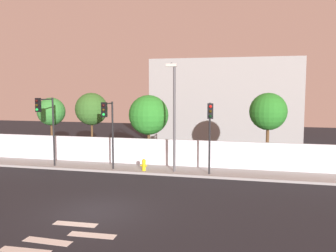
% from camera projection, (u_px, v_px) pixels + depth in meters
% --- Properties ---
extents(ground_plane, '(80.00, 80.00, 0.00)m').
position_uv_depth(ground_plane, '(97.00, 212.00, 15.59)').
color(ground_plane, '#212229').
extents(sidewalk, '(36.00, 2.40, 0.15)m').
position_uv_depth(sidewalk, '(149.00, 169.00, 23.52)').
color(sidewalk, '#949494').
rests_on(sidewalk, ground).
extents(perimeter_wall, '(36.00, 0.18, 1.80)m').
position_uv_depth(perimeter_wall, '(154.00, 152.00, 24.67)').
color(perimeter_wall, silver).
rests_on(perimeter_wall, sidewalk).
extents(crosswalk_marking, '(3.51, 4.76, 0.01)m').
position_uv_depth(crosswalk_marking, '(45.00, 247.00, 12.08)').
color(crosswalk_marking, silver).
rests_on(crosswalk_marking, ground).
extents(traffic_light_left, '(0.35, 1.68, 4.44)m').
position_uv_depth(traffic_light_left, '(108.00, 121.00, 22.30)').
color(traffic_light_left, black).
rests_on(traffic_light_left, sidewalk).
extents(traffic_light_center, '(0.38, 1.24, 4.41)m').
position_uv_depth(traffic_light_center, '(210.00, 123.00, 21.08)').
color(traffic_light_center, black).
rests_on(traffic_light_center, sidewalk).
extents(traffic_light_right, '(0.50, 1.56, 4.67)m').
position_uv_depth(traffic_light_right, '(45.00, 117.00, 23.38)').
color(traffic_light_right, black).
rests_on(traffic_light_right, sidewalk).
extents(street_lamp_curbside, '(0.68, 2.40, 6.73)m').
position_uv_depth(street_lamp_curbside, '(174.00, 109.00, 21.91)').
color(street_lamp_curbside, '#4C4C51').
rests_on(street_lamp_curbside, sidewalk).
extents(fire_hydrant, '(0.44, 0.26, 0.76)m').
position_uv_depth(fire_hydrant, '(144.00, 164.00, 22.82)').
color(fire_hydrant, gold).
rests_on(fire_hydrant, sidewalk).
extents(roadside_tree_leftmost, '(2.14, 2.14, 4.76)m').
position_uv_depth(roadside_tree_leftmost, '(51.00, 112.00, 27.17)').
color(roadside_tree_leftmost, brown).
rests_on(roadside_tree_leftmost, ground).
extents(roadside_tree_midleft, '(2.41, 2.41, 5.13)m').
position_uv_depth(roadside_tree_midleft, '(91.00, 109.00, 26.38)').
color(roadside_tree_midleft, brown).
rests_on(roadside_tree_midleft, ground).
extents(roadside_tree_midright, '(2.86, 2.86, 4.98)m').
position_uv_depth(roadside_tree_midright, '(149.00, 115.00, 25.41)').
color(roadside_tree_midright, brown).
rests_on(roadside_tree_midright, ground).
extents(roadside_tree_rightmost, '(2.48, 2.48, 5.16)m').
position_uv_depth(roadside_tree_rightmost, '(268.00, 112.00, 23.49)').
color(roadside_tree_rightmost, brown).
rests_on(roadside_tree_rightmost, ground).
extents(low_building_distant, '(14.87, 6.00, 8.44)m').
position_uv_depth(low_building_distant, '(225.00, 101.00, 37.02)').
color(low_building_distant, '#989898').
rests_on(low_building_distant, ground).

